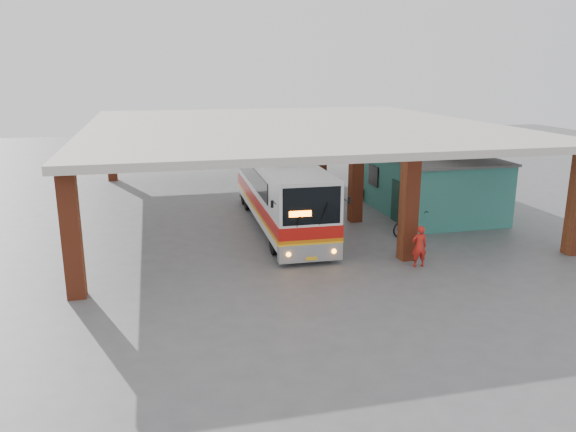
# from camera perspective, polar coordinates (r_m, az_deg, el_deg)

# --- Properties ---
(ground) EXTENTS (90.00, 90.00, 0.00)m
(ground) POSITION_cam_1_polar(r_m,az_deg,el_deg) (24.95, 2.69, -2.71)
(ground) COLOR #515154
(ground) RESTS_ON ground
(brick_columns) EXTENTS (20.10, 21.60, 4.35)m
(brick_columns) POSITION_cam_1_polar(r_m,az_deg,el_deg) (29.48, 2.68, 4.38)
(brick_columns) COLOR brown
(brick_columns) RESTS_ON ground
(canopy_roof) EXTENTS (21.00, 23.00, 0.30)m
(canopy_roof) POSITION_cam_1_polar(r_m,az_deg,el_deg) (30.35, 0.23, 9.13)
(canopy_roof) COLOR beige
(canopy_roof) RESTS_ON brick_columns
(shop_building) EXTENTS (5.20, 8.20, 3.11)m
(shop_building) POSITION_cam_1_polar(r_m,az_deg,el_deg) (30.94, 14.06, 3.29)
(shop_building) COLOR #30796E
(shop_building) RESTS_ON ground
(coach_bus) EXTENTS (2.86, 12.27, 3.55)m
(coach_bus) POSITION_cam_1_polar(r_m,az_deg,el_deg) (27.11, -0.78, 2.59)
(coach_bus) COLOR silver
(coach_bus) RESTS_ON ground
(motorcycle) EXTENTS (2.30, 1.24, 1.14)m
(motorcycle) POSITION_cam_1_polar(r_m,az_deg,el_deg) (26.46, 12.51, -0.73)
(motorcycle) COLOR black
(motorcycle) RESTS_ON ground
(pedestrian) EXTENTS (0.63, 0.44, 1.64)m
(pedestrian) POSITION_cam_1_polar(r_m,az_deg,el_deg) (22.31, 13.20, -3.02)
(pedestrian) COLOR red
(pedestrian) RESTS_ON ground
(red_chair) EXTENTS (0.51, 0.51, 0.77)m
(red_chair) POSITION_cam_1_polar(r_m,az_deg,el_deg) (32.82, 7.41, 2.10)
(red_chair) COLOR #AF1215
(red_chair) RESTS_ON ground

